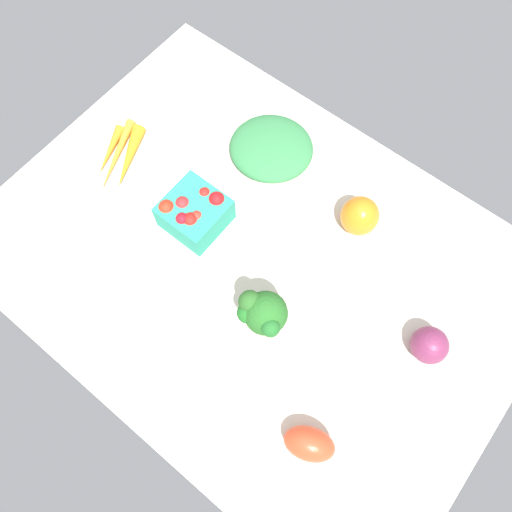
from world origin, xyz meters
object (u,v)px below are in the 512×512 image
object	(u,v)px
roma_tomato	(309,444)
broccoli_head	(263,313)
berry_basket	(194,212)
red_onion_center	(429,345)
bell_pepper_orange	(360,216)
carrot_bunch	(121,156)
leafy_greens_clump	(271,148)

from	to	relation	value
roma_tomato	broccoli_head	distance (cm)	22.75
berry_basket	broccoli_head	bearing A→B (deg)	-20.20
red_onion_center	bell_pepper_orange	size ratio (longest dim) A/B	0.80
carrot_bunch	red_onion_center	world-z (taller)	red_onion_center
bell_pepper_orange	roma_tomato	size ratio (longest dim) A/B	0.96
carrot_bunch	bell_pepper_orange	bearing A→B (deg)	20.46
carrot_bunch	red_onion_center	distance (cm)	71.99
carrot_bunch	bell_pepper_orange	size ratio (longest dim) A/B	2.05
carrot_bunch	leafy_greens_clump	bearing A→B (deg)	40.20
carrot_bunch	roma_tomato	size ratio (longest dim) A/B	1.98
berry_basket	leafy_greens_clump	xyz separation A→B (cm)	(2.16, 21.85, -1.18)
bell_pepper_orange	roma_tomato	distance (cm)	43.05
red_onion_center	bell_pepper_orange	xyz separation A→B (cm)	(-23.87, 13.18, 0.82)
carrot_bunch	broccoli_head	xyz separation A→B (cm)	(45.97, -10.15, 6.84)
berry_basket	red_onion_center	distance (cm)	50.08
carrot_bunch	berry_basket	xyz separation A→B (cm)	(22.09, -1.36, 2.46)
berry_basket	red_onion_center	xyz separation A→B (cm)	(49.71, 6.07, -0.36)
bell_pepper_orange	broccoli_head	xyz separation A→B (cm)	(-1.96, -28.03, 3.91)
leafy_greens_clump	carrot_bunch	bearing A→B (deg)	-139.80
berry_basket	leafy_greens_clump	distance (cm)	21.99
bell_pepper_orange	carrot_bunch	bearing A→B (deg)	-159.54
berry_basket	roma_tomato	bearing A→B (deg)	-25.41
carrot_bunch	broccoli_head	world-z (taller)	broccoli_head
red_onion_center	bell_pepper_orange	distance (cm)	27.28
berry_basket	broccoli_head	xyz separation A→B (cm)	(23.88, -8.78, 4.38)
berry_basket	red_onion_center	world-z (taller)	berry_basket
roma_tomato	carrot_bunch	bearing A→B (deg)	-40.95
roma_tomato	red_onion_center	bearing A→B (deg)	-127.24
carrot_bunch	berry_basket	size ratio (longest dim) A/B	1.52
carrot_bunch	roma_tomato	world-z (taller)	roma_tomato
roma_tomato	broccoli_head	size ratio (longest dim) A/B	0.71
carrot_bunch	berry_basket	world-z (taller)	berry_basket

